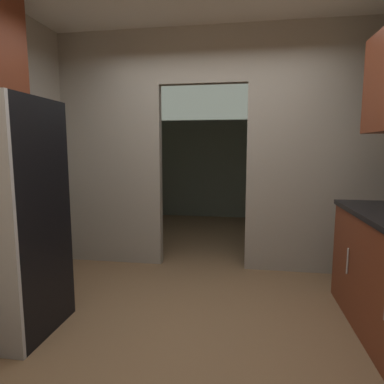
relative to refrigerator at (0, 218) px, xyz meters
name	(u,v)px	position (x,y,z in m)	size (l,w,h in m)	color
ground	(194,338)	(1.48, 0.10, -0.89)	(20.00, 20.00, 0.00)	brown
kitchen_partition	(218,144)	(1.51, 1.67, 0.57)	(3.74, 0.12, 2.77)	#9E998C
adjoining_room_shell	(225,150)	(1.48, 3.71, 0.49)	(3.74, 2.99, 2.77)	gray
refrigerator	(0,218)	(0.00, 0.00, 0.00)	(0.77, 0.71, 1.78)	black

